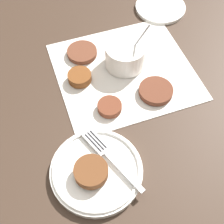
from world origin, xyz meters
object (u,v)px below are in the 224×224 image
extra_saucer (160,7)px  fritter_on_plate (91,172)px  sauce_bowl (126,56)px  serving_plate (96,171)px  fork (106,153)px

extra_saucer → fritter_on_plate: bearing=-119.9°
sauce_bowl → serving_plate: bearing=-113.1°
serving_plate → fritter_on_plate: (-0.01, -0.01, 0.02)m
fork → fritter_on_plate: bearing=-134.4°
sauce_bowl → fritter_on_plate: sauce_bowl is taller
fritter_on_plate → fork: size_ratio=0.42×
sauce_bowl → serving_plate: 0.32m
serving_plate → fork: (0.03, 0.03, 0.01)m
extra_saucer → serving_plate: bearing=-119.3°
fritter_on_plate → extra_saucer: fritter_on_plate is taller
sauce_bowl → serving_plate: (-0.13, -0.30, -0.02)m
sauce_bowl → fritter_on_plate: bearing=-114.3°
fritter_on_plate → fork: fritter_on_plate is taller
sauce_bowl → serving_plate: size_ratio=0.64×
sauce_bowl → extra_saucer: bearing=53.1°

